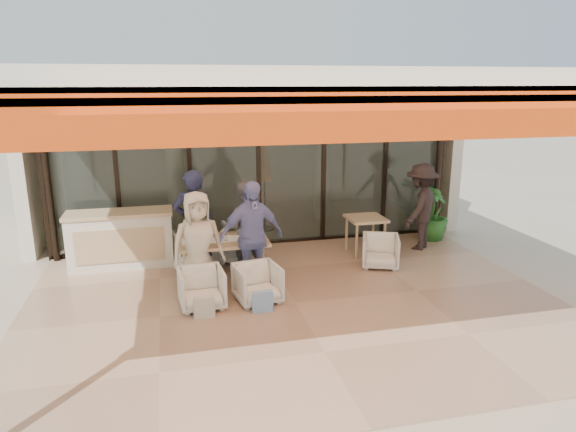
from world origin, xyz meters
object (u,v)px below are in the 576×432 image
side_chair (380,250)px  chair_far_left (194,246)px  standing_woman (421,207)px  chair_near_left (202,287)px  side_table (366,222)px  diner_periwinkle (251,237)px  potted_palm (432,213)px  chair_near_right (257,282)px  host_counter (121,239)px  dining_table (222,243)px  diner_navy (194,223)px  chair_far_right (240,243)px  diner_cream (198,244)px  diner_grey (243,227)px

side_chair → chair_far_left: bearing=-174.6°
chair_far_left → standing_woman: (4.43, -0.13, 0.51)m
chair_near_left → side_table: side_table is taller
side_chair → standing_woman: size_ratio=0.38×
diner_periwinkle → potted_palm: bearing=11.4°
chair_near_right → diner_periwinkle: bearing=79.7°
host_counter → chair_near_right: (2.12, -2.07, -0.20)m
dining_table → diner_periwinkle: 0.66m
diner_navy → chair_far_right: bearing=-147.6°
chair_near_right → side_table: (2.43, 1.74, 0.31)m
diner_cream → potted_palm: (4.98, 1.77, -0.24)m
host_counter → diner_grey: size_ratio=1.14×
chair_near_left → standing_woman: 4.80m
chair_far_right → potted_palm: size_ratio=0.58×
diner_periwinkle → standing_woman: size_ratio=1.03×
host_counter → diner_cream: size_ratio=1.11×
chair_far_left → side_chair: chair_far_left is taller
diner_grey → side_table: 2.46m
host_counter → diner_periwinkle: size_ratio=1.03×
chair_near_right → diner_grey: bearing=79.7°
host_counter → chair_near_left: host_counter is taller
chair_near_right → diner_periwinkle: size_ratio=0.37×
diner_navy → potted_palm: size_ratio=1.57×
chair_near_left → diner_grey: bearing=54.6°
chair_near_left → side_table: size_ratio=0.89×
standing_woman → side_chair: bearing=-8.0°
host_counter → potted_palm: (6.26, 0.19, 0.06)m
chair_far_right → side_table: (2.43, -0.16, 0.29)m
dining_table → chair_far_left: 1.08m
chair_near_right → diner_cream: size_ratio=0.39×
chair_far_right → diner_navy: size_ratio=0.37×
chair_far_right → diner_grey: size_ratio=0.42×
dining_table → chair_near_left: 1.10m
dining_table → diner_grey: size_ratio=0.92×
host_counter → diner_grey: 2.24m
diner_grey → diner_cream: 1.23m
diner_navy → diner_grey: diner_navy is taller
side_table → diner_cream: bearing=-159.3°
host_counter → diner_navy: size_ratio=1.00×
dining_table → potted_palm: (4.57, 1.31, -0.10)m
side_chair → potted_palm: 2.15m
diner_periwinkle → side_chair: 2.54m
diner_grey → diner_periwinkle: 0.90m
chair_near_left → side_chair: size_ratio=1.01×
diner_navy → standing_woman: (4.43, 0.37, -0.06)m
host_counter → chair_far_left: host_counter is taller
chair_near_left → diner_cream: (0.00, 0.50, 0.50)m
side_table → standing_woman: standing_woman is taller
chair_far_right → diner_navy: (-0.84, -0.50, 0.58)m
diner_grey → standing_woman: 3.61m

